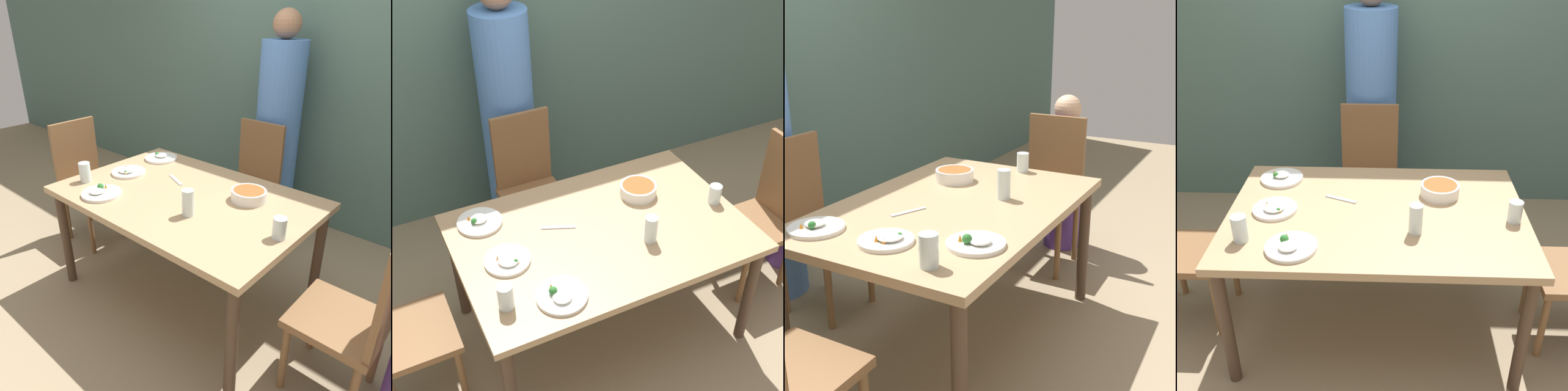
{
  "view_description": "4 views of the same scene",
  "coord_description": "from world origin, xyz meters",
  "views": [
    {
      "loc": [
        1.4,
        -1.51,
        1.7
      ],
      "look_at": [
        0.1,
        -0.03,
        0.76
      ],
      "focal_mm": 35.0,
      "sensor_mm": 36.0,
      "label": 1
    },
    {
      "loc": [
        -1.01,
        -1.9,
        2.56
      ],
      "look_at": [
        -0.05,
        0.05,
        0.93
      ],
      "focal_mm": 50.0,
      "sensor_mm": 36.0,
      "label": 2
    },
    {
      "loc": [
        -2.07,
        -1.28,
        1.58
      ],
      "look_at": [
        0.1,
        -0.1,
        0.75
      ],
      "focal_mm": 50.0,
      "sensor_mm": 36.0,
      "label": 3
    },
    {
      "loc": [
        0.06,
        -2.11,
        2.0
      ],
      "look_at": [
        -0.02,
        0.05,
        0.79
      ],
      "focal_mm": 45.0,
      "sensor_mm": 36.0,
      "label": 4
    }
  ],
  "objects": [
    {
      "name": "ground_plane",
      "position": [
        0.0,
        0.0,
        0.0
      ],
      "size": [
        10.0,
        10.0,
        0.0
      ],
      "primitive_type": "plane",
      "color": "#998466"
    },
    {
      "name": "wall_back",
      "position": [
        0.0,
        1.48,
        1.35
      ],
      "size": [
        10.0,
        0.06,
        2.7
      ],
      "color": "#4C6B60",
      "rests_on": "ground_plane"
    },
    {
      "name": "dining_table",
      "position": [
        0.0,
        0.0,
        0.65
      ],
      "size": [
        1.5,
        1.0,
        0.72
      ],
      "color": "tan",
      "rests_on": "ground_plane"
    },
    {
      "name": "chair_adult_spot",
      "position": [
        -0.08,
        0.85,
        0.5
      ],
      "size": [
        0.4,
        0.4,
        0.96
      ],
      "color": "brown",
      "rests_on": "ground_plane"
    },
    {
      "name": "person_adult",
      "position": [
        -0.08,
        1.19,
        0.81
      ],
      "size": [
        0.35,
        0.35,
        1.74
      ],
      "color": "#5184D1",
      "rests_on": "ground_plane"
    },
    {
      "name": "bowl_curry",
      "position": [
        0.33,
        0.18,
        0.76
      ],
      "size": [
        0.2,
        0.2,
        0.06
      ],
      "color": "white",
      "rests_on": "dining_table"
    },
    {
      "name": "plate_rice_adult",
      "position": [
        -0.55,
        0.33,
        0.74
      ],
      "size": [
        0.24,
        0.24,
        0.05
      ],
      "color": "white",
      "rests_on": "dining_table"
    },
    {
      "name": "plate_rice_child",
      "position": [
        -0.51,
        -0.01,
        0.74
      ],
      "size": [
        0.23,
        0.23,
        0.05
      ],
      "color": "white",
      "rests_on": "dining_table"
    },
    {
      "name": "plate_noodles",
      "position": [
        -0.38,
        -0.34,
        0.74
      ],
      "size": [
        0.24,
        0.24,
        0.06
      ],
      "color": "white",
      "rests_on": "dining_table"
    },
    {
      "name": "glass_water_tall",
      "position": [
        0.67,
        -0.06,
        0.78
      ],
      "size": [
        0.07,
        0.07,
        0.11
      ],
      "color": "silver",
      "rests_on": "dining_table"
    },
    {
      "name": "glass_water_short",
      "position": [
        0.19,
        -0.18,
        0.8
      ],
      "size": [
        0.06,
        0.06,
        0.15
      ],
      "color": "silver",
      "rests_on": "dining_table"
    },
    {
      "name": "glass_water_center",
      "position": [
        -0.61,
        -0.28,
        0.79
      ],
      "size": [
        0.07,
        0.07,
        0.13
      ],
      "color": "silver",
      "rests_on": "dining_table"
    },
    {
      "name": "fork_steel",
      "position": [
        -0.19,
        0.12,
        0.73
      ],
      "size": [
        0.17,
        0.09,
        0.01
      ],
      "color": "silver",
      "rests_on": "dining_table"
    }
  ]
}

